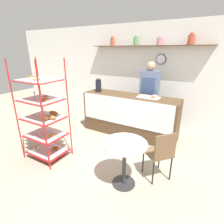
{
  "coord_description": "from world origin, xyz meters",
  "views": [
    {
      "loc": [
        1.63,
        -2.37,
        2.02
      ],
      "look_at": [
        0.0,
        0.46,
        0.85
      ],
      "focal_mm": 28.0,
      "sensor_mm": 36.0,
      "label": 1
    }
  ],
  "objects_px": {
    "cafe_chair": "(161,151)",
    "donut_tray_counter": "(149,97)",
    "pastry_rack": "(44,116)",
    "coffee_carafe": "(98,85)",
    "person_worker": "(149,94)",
    "cafe_table": "(124,154)"
  },
  "relations": [
    {
      "from": "cafe_chair",
      "to": "donut_tray_counter",
      "type": "distance_m",
      "value": 1.54
    },
    {
      "from": "pastry_rack",
      "to": "coffee_carafe",
      "type": "relative_size",
      "value": 5.58
    },
    {
      "from": "coffee_carafe",
      "to": "person_worker",
      "type": "bearing_deg",
      "value": 26.38
    },
    {
      "from": "cafe_chair",
      "to": "donut_tray_counter",
      "type": "height_order",
      "value": "donut_tray_counter"
    },
    {
      "from": "person_worker",
      "to": "cafe_chair",
      "type": "xyz_separation_m",
      "value": [
        0.83,
        -1.78,
        -0.43
      ]
    },
    {
      "from": "coffee_carafe",
      "to": "donut_tray_counter",
      "type": "bearing_deg",
      "value": 3.59
    },
    {
      "from": "person_worker",
      "to": "donut_tray_counter",
      "type": "xyz_separation_m",
      "value": [
        0.15,
        -0.49,
        0.06
      ]
    },
    {
      "from": "cafe_chair",
      "to": "coffee_carafe",
      "type": "xyz_separation_m",
      "value": [
        -1.98,
        1.21,
        0.64
      ]
    },
    {
      "from": "person_worker",
      "to": "cafe_table",
      "type": "relative_size",
      "value": 2.38
    },
    {
      "from": "pastry_rack",
      "to": "cafe_table",
      "type": "bearing_deg",
      "value": 2.08
    },
    {
      "from": "person_worker",
      "to": "cafe_table",
      "type": "distance_m",
      "value": 2.24
    },
    {
      "from": "pastry_rack",
      "to": "donut_tray_counter",
      "type": "distance_m",
      "value": 2.24
    },
    {
      "from": "person_worker",
      "to": "coffee_carafe",
      "type": "relative_size",
      "value": 5.19
    },
    {
      "from": "donut_tray_counter",
      "to": "cafe_table",
      "type": "bearing_deg",
      "value": -82.27
    },
    {
      "from": "donut_tray_counter",
      "to": "pastry_rack",
      "type": "bearing_deg",
      "value": -129.06
    },
    {
      "from": "pastry_rack",
      "to": "donut_tray_counter",
      "type": "height_order",
      "value": "pastry_rack"
    },
    {
      "from": "pastry_rack",
      "to": "cafe_chair",
      "type": "xyz_separation_m",
      "value": [
        2.09,
        0.44,
        -0.33
      ]
    },
    {
      "from": "cafe_table",
      "to": "coffee_carafe",
      "type": "xyz_separation_m",
      "value": [
        -1.53,
        1.59,
        0.61
      ]
    },
    {
      "from": "person_worker",
      "to": "cafe_chair",
      "type": "relative_size",
      "value": 2.04
    },
    {
      "from": "person_worker",
      "to": "coffee_carafe",
      "type": "height_order",
      "value": "person_worker"
    },
    {
      "from": "cafe_chair",
      "to": "coffee_carafe",
      "type": "relative_size",
      "value": 2.54
    },
    {
      "from": "cafe_table",
      "to": "donut_tray_counter",
      "type": "distance_m",
      "value": 1.76
    }
  ]
}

